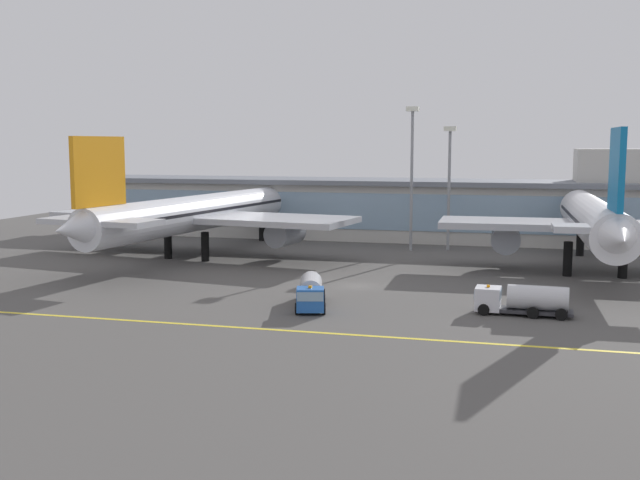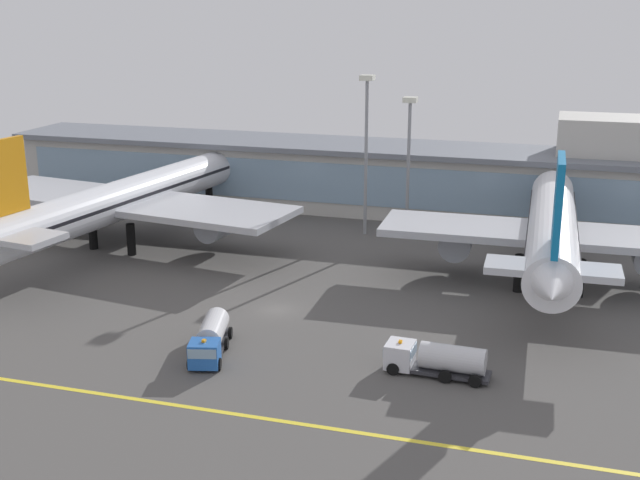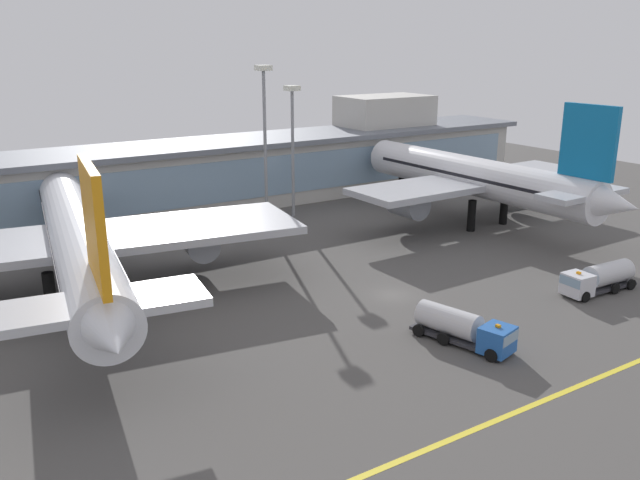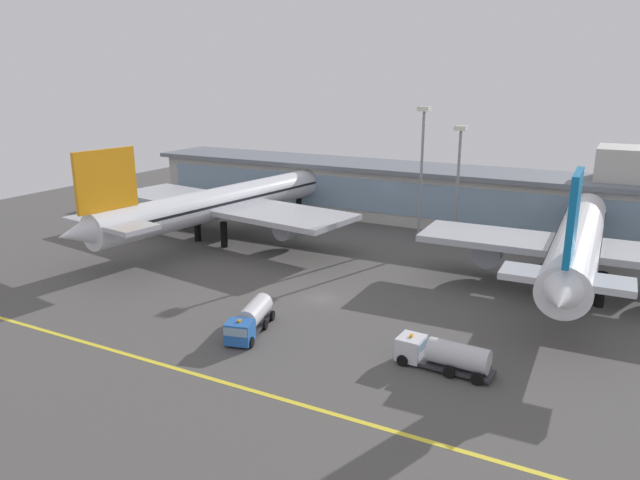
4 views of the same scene
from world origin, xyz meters
name	(u,v)px [view 1 (image 1 of 4)]	position (x,y,z in m)	size (l,w,h in m)	color
ground_plane	(356,286)	(0.00, 0.00, 0.00)	(180.00, 180.00, 0.00)	#514F4C
taxiway_centreline_stripe	(304,332)	(0.00, -22.00, 0.01)	(144.00, 0.50, 0.01)	yellow
terminal_building	(423,207)	(2.16, 44.23, 5.59)	(117.69, 14.00, 15.34)	beige
airliner_near_left	(199,214)	(-26.60, 16.73, 6.19)	(46.13, 58.57, 17.00)	black
airliner_near_right	(594,222)	(26.84, 15.92, 6.50)	(38.10, 48.31, 17.80)	black
fuel_tanker_truck	(311,292)	(-2.07, -12.23, 1.51)	(4.86, 9.36, 2.90)	black
baggage_tug_near	(520,299)	(18.03, -10.53, 1.51)	(9.15, 3.29, 2.90)	black
apron_light_mast_west	(412,156)	(1.97, 30.69, 14.35)	(1.80, 1.80, 21.64)	gray
apron_light_mast_centre	(449,167)	(7.41, 32.64, 12.71)	(1.80, 1.80, 18.74)	gray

